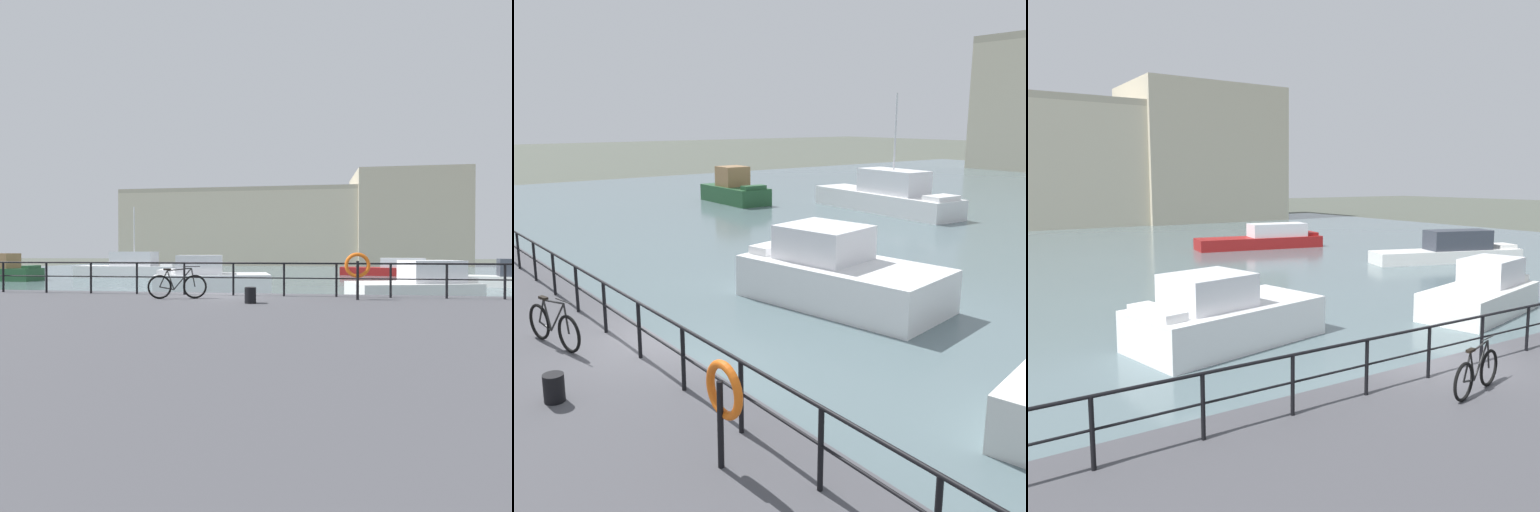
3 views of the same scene
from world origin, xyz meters
The scene contains 9 objects.
ground_plane centered at (0.00, 0.00, 0.00)m, with size 240.00×240.00×0.00m, color #4C5147.
water_basin centered at (0.00, 30.20, 0.01)m, with size 80.00×60.00×0.01m, color slate.
harbor_building centered at (6.02, 56.01, 6.83)m, with size 58.61×12.77×15.98m.
moored_red_daysailer centered at (-1.87, 6.49, 0.83)m, with size 6.21×3.91×2.19m.
moored_green_narrowboat centered at (11.74, 26.38, 0.68)m, with size 9.42×3.99×1.75m.
moored_small_launch centered at (17.52, 14.27, 0.72)m, with size 9.50×4.72×1.90m.
moored_white_yacht centered at (7.95, 4.72, 0.75)m, with size 5.76×3.59×1.99m.
quay_railing centered at (-0.96, -0.75, 1.70)m, with size 23.08×0.07×1.08m.
parked_bicycle centered at (-0.84, -1.81, 1.35)m, with size 1.74×0.46×0.98m.
Camera 3 is at (-9.29, -8.19, 4.89)m, focal length 39.23 mm.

